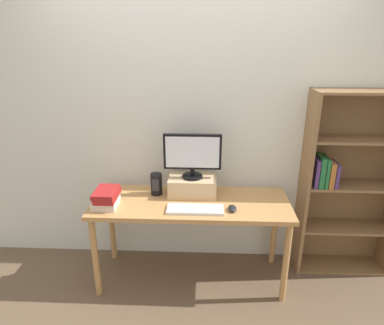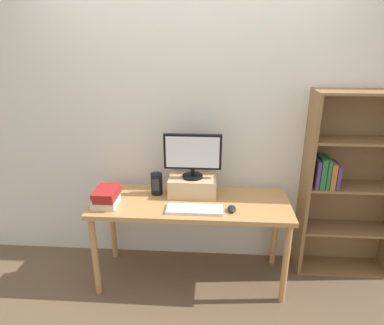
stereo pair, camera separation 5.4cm
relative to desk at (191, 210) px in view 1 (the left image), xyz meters
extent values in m
plane|color=brown|center=(0.00, 0.00, -0.65)|extent=(12.00, 12.00, 0.00)
cube|color=silver|center=(0.00, 0.39, 0.65)|extent=(7.00, 0.08, 2.60)
cube|color=#B7844C|center=(0.00, 0.00, 0.06)|extent=(1.58, 0.59, 0.04)
cylinder|color=#B7844C|center=(-0.74, -0.24, -0.30)|extent=(0.05, 0.05, 0.70)
cylinder|color=#B7844C|center=(0.74, -0.24, -0.30)|extent=(0.05, 0.05, 0.70)
cylinder|color=#B7844C|center=(-0.74, 0.24, -0.30)|extent=(0.05, 0.05, 0.70)
cylinder|color=#B7844C|center=(0.74, 0.24, -0.30)|extent=(0.05, 0.05, 0.70)
cube|color=olive|center=(0.94, 0.21, 0.14)|extent=(0.03, 0.28, 1.59)
cube|color=olive|center=(1.33, 0.35, 0.14)|extent=(0.81, 0.01, 1.59)
cube|color=olive|center=(1.33, 0.21, -0.64)|extent=(0.75, 0.27, 0.02)
cube|color=olive|center=(1.33, 0.21, -0.24)|extent=(0.75, 0.27, 0.02)
cube|color=olive|center=(1.33, 0.21, 0.15)|extent=(0.75, 0.27, 0.02)
cube|color=olive|center=(1.33, 0.21, 0.55)|extent=(0.75, 0.27, 0.02)
cube|color=olive|center=(1.33, 0.21, 0.93)|extent=(0.75, 0.27, 0.02)
cube|color=#4C336B|center=(1.00, 0.19, 0.28)|extent=(0.03, 0.20, 0.24)
cube|color=#236B38|center=(1.04, 0.19, 0.29)|extent=(0.04, 0.20, 0.25)
cube|color=#236B38|center=(1.08, 0.19, 0.29)|extent=(0.03, 0.20, 0.24)
cube|color=#AD662D|center=(1.12, 0.19, 0.27)|extent=(0.04, 0.20, 0.21)
cube|color=#4C336B|center=(1.16, 0.19, 0.26)|extent=(0.03, 0.20, 0.20)
cube|color=tan|center=(0.01, 0.13, 0.16)|extent=(0.39, 0.24, 0.15)
cylinder|color=black|center=(0.01, 0.13, 0.24)|extent=(0.16, 0.16, 0.02)
cylinder|color=black|center=(0.01, 0.13, 0.28)|extent=(0.03, 0.03, 0.06)
cube|color=black|center=(0.01, 0.13, 0.46)|extent=(0.46, 0.04, 0.29)
cube|color=silver|center=(0.01, 0.11, 0.46)|extent=(0.43, 0.00, 0.26)
cube|color=silver|center=(0.04, -0.16, 0.09)|extent=(0.43, 0.15, 0.02)
cube|color=white|center=(0.04, -0.16, 0.10)|extent=(0.40, 0.14, 0.00)
ellipsoid|color=black|center=(0.32, -0.14, 0.10)|extent=(0.06, 0.10, 0.04)
cube|color=silver|center=(-0.66, -0.11, 0.11)|extent=(0.18, 0.20, 0.06)
cube|color=maroon|center=(-0.64, -0.10, 0.16)|extent=(0.16, 0.26, 0.03)
cube|color=maroon|center=(-0.65, -0.11, 0.20)|extent=(0.16, 0.24, 0.04)
cylinder|color=black|center=(-0.29, 0.12, 0.17)|extent=(0.10, 0.10, 0.18)
cube|color=#2D2D30|center=(-0.29, 0.07, 0.18)|extent=(0.06, 0.00, 0.10)
camera|label=1|loc=(0.12, -2.45, 1.33)|focal=32.00mm
camera|label=2|loc=(0.17, -2.45, 1.33)|focal=32.00mm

